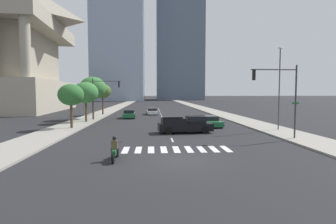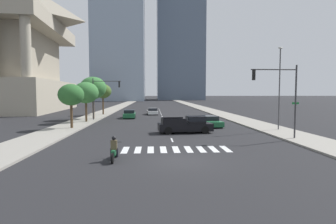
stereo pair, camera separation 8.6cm
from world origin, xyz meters
name	(u,v)px [view 1 (the left image)]	position (x,y,z in m)	size (l,w,h in m)	color
ground_plane	(181,161)	(0.00, 0.00, 0.00)	(800.00, 800.00, 0.00)	#232326
sidewalk_east	(229,116)	(11.47, 30.00, 0.07)	(4.00, 260.00, 0.15)	gray
sidewalk_west	(93,117)	(-11.47, 30.00, 0.07)	(4.00, 260.00, 0.15)	gray
crosswalk_near	(176,149)	(0.00, 3.39, 0.00)	(7.65, 2.33, 0.01)	silver
lane_divider_center	(162,116)	(0.00, 31.39, 0.00)	(0.14, 50.00, 0.01)	silver
motorcycle_lead	(115,151)	(-3.96, 0.41, 0.58)	(0.70, 2.16, 1.49)	black
pickup_truck	(188,125)	(1.90, 11.63, 0.81)	(5.56, 2.41, 1.67)	black
sedan_green_0	(129,114)	(-5.38, 28.76, 0.61)	(2.04, 4.81, 1.33)	#1E6038
sedan_white_1	(152,112)	(-1.69, 35.88, 0.57)	(2.13, 4.53, 1.23)	silver
sedan_green_2	(210,122)	(5.34, 16.85, 0.58)	(2.26, 4.77, 1.27)	#1E6038
traffic_signal_near	(280,89)	(9.17, 6.93, 4.40)	(4.25, 0.28, 6.26)	#333335
traffic_signal_far	(103,92)	(-8.81, 24.76, 4.25)	(4.33, 0.28, 6.01)	#333335
street_lamp_east	(279,83)	(11.77, 12.55, 5.12)	(0.50, 0.24, 8.71)	#3F3F42
street_tree_nearest	(71,95)	(-10.67, 15.16, 3.82)	(2.81, 2.81, 4.88)	#4C3823
street_tree_second	(86,93)	(-10.67, 21.99, 4.07)	(3.40, 3.40, 5.38)	#4C3823
street_tree_third	(93,88)	(-10.67, 26.63, 4.80)	(3.98, 3.98, 6.36)	#4C3823
street_tree_fourth	(103,91)	(-10.67, 34.96, 4.36)	(3.08, 3.08, 5.55)	#4C3823
office_tower_center_skyline	(179,11)	(15.29, 157.23, 54.93)	(27.82, 29.89, 119.85)	slate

